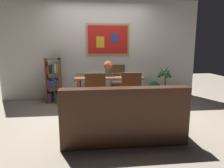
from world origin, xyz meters
TOP-DOWN VIEW (x-y plane):
  - ground_plane at (0.00, 0.00)m, footprint 12.00×12.00m
  - wall_back_with_painting at (0.00, 1.48)m, footprint 5.20×0.14m
  - dining_table at (0.10, 0.59)m, footprint 1.47×0.86m
  - dining_chair_near_left at (-0.22, -0.19)m, footprint 0.40×0.41m
  - dining_chair_near_right at (0.46, -0.19)m, footprint 0.40×0.41m
  - dining_chair_far_left at (-0.26, 1.37)m, footprint 0.40×0.41m
  - dining_chair_far_right at (0.45, 1.32)m, footprint 0.40×0.41m
  - leather_couch at (0.15, -1.09)m, footprint 1.80×0.84m
  - bookshelf at (-1.21, 1.15)m, footprint 0.36×0.28m
  - potted_ivy at (1.39, 1.11)m, footprint 0.31×0.31m
  - potted_palm at (1.56, 0.85)m, footprint 0.37×0.42m
  - flower_vase at (0.10, 0.56)m, footprint 0.20×0.20m
  - tv_remote at (0.30, 0.60)m, footprint 0.16×0.12m

SIDE VIEW (x-z plane):
  - ground_plane at x=0.00m, z-range 0.00..0.00m
  - potted_ivy at x=1.39m, z-range -0.02..0.52m
  - leather_couch at x=0.15m, z-range -0.11..0.73m
  - potted_palm at x=1.56m, z-range -0.14..0.80m
  - bookshelf at x=-1.21m, z-range -0.04..1.07m
  - dining_chair_near_left at x=-0.22m, z-range 0.08..0.99m
  - dining_chair_near_right at x=0.46m, z-range 0.08..0.99m
  - dining_chair_far_left at x=-0.26m, z-range 0.08..0.99m
  - dining_chair_far_right at x=0.45m, z-range 0.08..0.99m
  - dining_table at x=0.10m, z-range 0.27..1.01m
  - tv_remote at x=0.30m, z-range 0.74..0.76m
  - flower_vase at x=0.10m, z-range 0.76..1.09m
  - wall_back_with_painting at x=0.00m, z-range 0.01..2.61m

